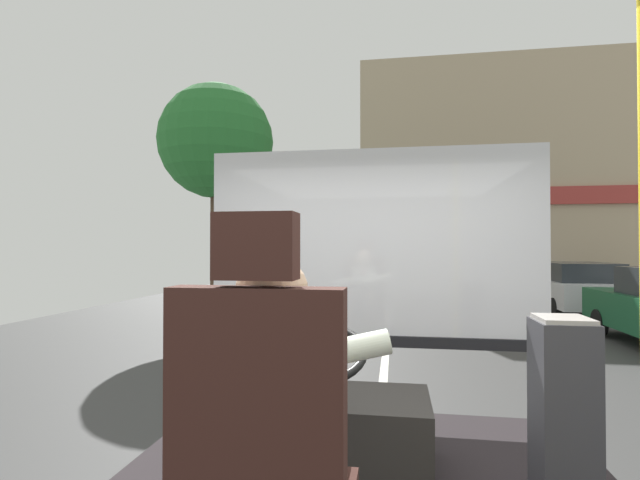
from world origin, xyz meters
The scene contains 11 objects.
ground centered at (0.00, 8.80, -0.02)m, with size 18.00×44.00×0.06m.
driver_seat centered at (-0.20, -0.58, 1.17)m, with size 0.48×0.48×1.30m.
bus_driver centered at (-0.20, -0.45, 1.33)m, with size 0.73×0.53×0.74m.
steering_console centered at (-0.20, 0.63, 0.84)m, with size 1.10×0.95×0.83m.
fare_box centered at (0.90, 0.34, 1.07)m, with size 0.24×0.26×0.90m.
windshield_panel centered at (0.00, 1.62, 1.67)m, with size 2.50×0.08×1.48m.
street_tree centered at (-3.95, 8.38, 4.27)m, with size 2.65×2.65×5.62m.
shop_building centered at (5.40, 17.65, 4.33)m, with size 12.96×5.41×8.67m.
parked_car_white centered at (5.15, 12.12, 0.72)m, with size 1.98×4.06×1.41m.
parked_car_blue centered at (4.92, 16.58, 0.74)m, with size 1.80×4.46×1.43m.
parked_car_red centered at (5.38, 21.62, 0.66)m, with size 1.87×4.44×1.27m.
Camera 1 is at (0.17, -1.88, 1.82)m, focal length 26.13 mm.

